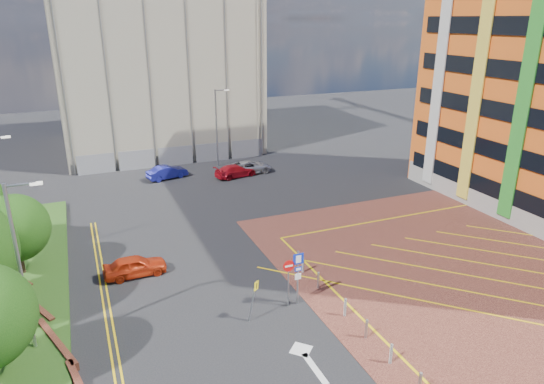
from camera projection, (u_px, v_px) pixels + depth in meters
ground at (297, 315)px, 25.39m from camera, size 140.00×140.00×0.00m
forecourt at (498, 266)px, 30.42m from camera, size 26.00×26.00×0.02m
retaining_wall at (52, 344)px, 22.81m from camera, size 6.06×20.33×0.40m
tree_c at (14, 228)px, 28.15m from camera, size 4.00×4.00×4.90m
lamp_left_near at (21, 263)px, 21.08m from camera, size 1.53×0.16×8.00m
lamp_back at (217, 125)px, 49.74m from camera, size 1.53×0.16×8.00m
sign_cluster at (295, 273)px, 25.69m from camera, size 1.17×0.12×3.20m
warning_sign at (254, 296)px, 24.52m from camera, size 0.67×0.40×2.25m
bollard_row at (352, 315)px, 24.61m from camera, size 0.14×11.14×0.90m
construction_building at (152, 52)px, 56.46m from camera, size 21.20×19.20×22.00m
construction_fence at (185, 155)px, 51.50m from camera, size 21.60×0.06×2.00m
car_red_left at (135, 266)px, 29.16m from camera, size 3.74×1.56×1.26m
car_blue_back at (167, 172)px, 46.88m from camera, size 4.14×2.29×1.29m
car_red_back at (236, 171)px, 47.44m from camera, size 4.48×2.53×1.22m
car_silver_back at (249, 167)px, 48.61m from camera, size 4.60×2.19×1.27m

